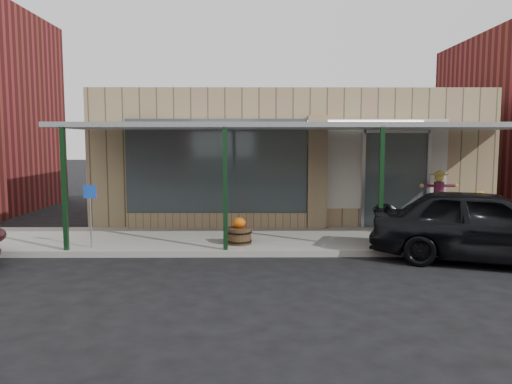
{
  "coord_description": "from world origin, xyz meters",
  "views": [
    {
      "loc": [
        -1.19,
        -9.28,
        2.7
      ],
      "look_at": [
        -1.09,
        2.6,
        1.46
      ],
      "focal_mm": 35.0,
      "sensor_mm": 36.0,
      "label": 1
    }
  ],
  "objects_px": {
    "barrel_pumpkin": "(239,234)",
    "parked_sedan": "(485,226)",
    "barrel_scarecrow": "(438,211)",
    "handicap_sign": "(90,208)"
  },
  "relations": [
    {
      "from": "barrel_pumpkin",
      "to": "handicap_sign",
      "type": "bearing_deg",
      "value": -173.47
    },
    {
      "from": "barrel_scarecrow",
      "to": "handicap_sign",
      "type": "xyz_separation_m",
      "value": [
        -8.95,
        -1.89,
        0.37
      ]
    },
    {
      "from": "barrel_pumpkin",
      "to": "handicap_sign",
      "type": "distance_m",
      "value": 3.59
    },
    {
      "from": "barrel_scarecrow",
      "to": "parked_sedan",
      "type": "distance_m",
      "value": 2.81
    },
    {
      "from": "barrel_scarecrow",
      "to": "handicap_sign",
      "type": "bearing_deg",
      "value": -179.76
    },
    {
      "from": "barrel_pumpkin",
      "to": "parked_sedan",
      "type": "distance_m",
      "value": 5.61
    },
    {
      "from": "barrel_pumpkin",
      "to": "parked_sedan",
      "type": "bearing_deg",
      "value": -13.64
    },
    {
      "from": "barrel_scarecrow",
      "to": "parked_sedan",
      "type": "height_order",
      "value": "barrel_scarecrow"
    },
    {
      "from": "barrel_scarecrow",
      "to": "barrel_pumpkin",
      "type": "height_order",
      "value": "barrel_scarecrow"
    },
    {
      "from": "barrel_pumpkin",
      "to": "handicap_sign",
      "type": "relative_size",
      "value": 0.47
    }
  ]
}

